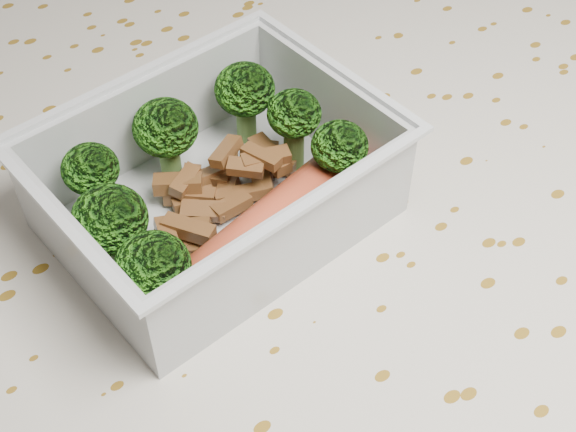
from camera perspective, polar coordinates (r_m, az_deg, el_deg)
dining_table at (r=0.54m, az=0.05°, el=-8.86°), size 1.40×0.90×0.75m
tablecloth at (r=0.49m, az=0.05°, el=-5.64°), size 1.46×0.96×0.19m
lunch_container at (r=0.47m, az=-5.12°, el=1.79°), size 0.20×0.17×0.07m
broccoli_florets at (r=0.46m, az=-6.74°, el=3.53°), size 0.17×0.13×0.06m
meat_pile at (r=0.48m, az=-4.73°, el=2.05°), size 0.11×0.07×0.03m
sausage at (r=0.45m, az=-1.63°, el=-0.93°), size 0.17×0.06×0.03m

